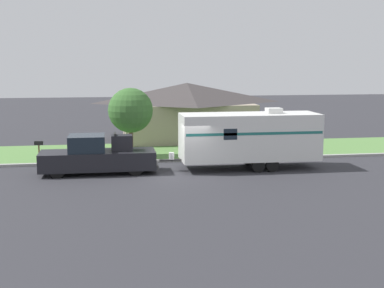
% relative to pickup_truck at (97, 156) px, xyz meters
% --- Properties ---
extents(ground_plane, '(120.00, 120.00, 0.00)m').
position_rel_pickup_truck_xyz_m(ground_plane, '(4.40, -1.23, -0.88)').
color(ground_plane, '#2D2D33').
extents(curb_strip, '(80.00, 0.30, 0.14)m').
position_rel_pickup_truck_xyz_m(curb_strip, '(4.40, 2.52, -0.81)').
color(curb_strip, '#999993').
rests_on(curb_strip, ground_plane).
extents(lawn_strip, '(80.00, 7.00, 0.03)m').
position_rel_pickup_truck_xyz_m(lawn_strip, '(4.40, 6.17, -0.86)').
color(lawn_strip, '#568442').
rests_on(lawn_strip, ground_plane).
extents(house_across_street, '(9.90, 6.75, 4.13)m').
position_rel_pickup_truck_xyz_m(house_across_street, '(6.34, 11.20, 1.26)').
color(house_across_street, gray).
rests_on(house_across_street, ground_plane).
extents(pickup_truck, '(5.96, 1.98, 2.07)m').
position_rel_pickup_truck_xyz_m(pickup_truck, '(0.00, 0.00, 0.00)').
color(pickup_truck, black).
rests_on(pickup_truck, ground_plane).
extents(travel_trailer, '(8.48, 2.42, 3.23)m').
position_rel_pickup_truck_xyz_m(travel_trailer, '(8.03, -0.00, 0.85)').
color(travel_trailer, black).
rests_on(travel_trailer, ground_plane).
extents(mailbox, '(0.48, 0.20, 1.26)m').
position_rel_pickup_truck_xyz_m(mailbox, '(-3.29, 3.32, 0.09)').
color(mailbox, brown).
rests_on(mailbox, ground_plane).
extents(tree_in_yard, '(2.65, 2.65, 4.16)m').
position_rel_pickup_truck_xyz_m(tree_in_yard, '(1.93, 4.23, 1.94)').
color(tree_in_yard, brown).
rests_on(tree_in_yard, ground_plane).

